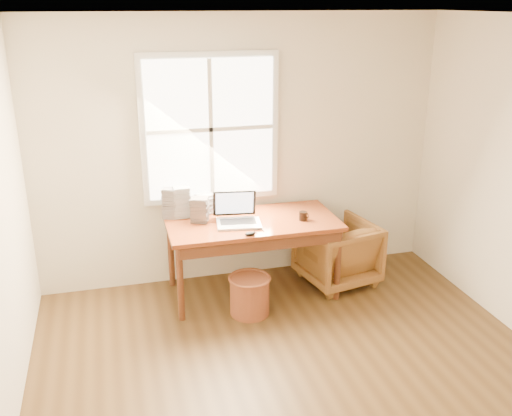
{
  "coord_description": "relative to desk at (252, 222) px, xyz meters",
  "views": [
    {
      "loc": [
        -1.25,
        -3.02,
        2.69
      ],
      "look_at": [
        -0.0,
        1.65,
        0.93
      ],
      "focal_mm": 40.0,
      "sensor_mm": 36.0,
      "label": 1
    }
  ],
  "objects": [
    {
      "name": "coffee_mug",
      "position": [
        0.46,
        -0.12,
        0.06
      ],
      "size": [
        0.09,
        0.09,
        0.08
      ],
      "primitive_type": "cylinder",
      "rotation": [
        0.0,
        0.0,
        0.23
      ],
      "color": "black",
      "rests_on": "desk"
    },
    {
      "name": "wicker_stool",
      "position": [
        -0.13,
        -0.39,
        -0.55
      ],
      "size": [
        0.46,
        0.46,
        0.36
      ],
      "primitive_type": "cylinder",
      "rotation": [
        0.0,
        0.0,
        -0.38
      ],
      "color": "brown",
      "rests_on": "room_shell"
    },
    {
      "name": "desk",
      "position": [
        0.0,
        0.0,
        0.0
      ],
      "size": [
        1.6,
        0.8,
        0.04
      ],
      "primitive_type": "cube",
      "color": "brown",
      "rests_on": "room_shell"
    },
    {
      "name": "room_shell",
      "position": [
        -0.02,
        -1.64,
        0.59
      ],
      "size": [
        4.04,
        4.54,
        2.64
      ],
      "color": "#4E361B",
      "rests_on": "ground"
    },
    {
      "name": "cd_stack_c",
      "position": [
        -0.73,
        0.27,
        0.16
      ],
      "size": [
        0.16,
        0.15,
        0.29
      ],
      "primitive_type": "cube",
      "rotation": [
        0.0,
        0.0,
        -0.38
      ],
      "color": "#A2A2B0",
      "rests_on": "desk"
    },
    {
      "name": "mouse",
      "position": [
        -0.11,
        -0.35,
        0.04
      ],
      "size": [
        0.1,
        0.07,
        0.03
      ],
      "primitive_type": "ellipsoid",
      "rotation": [
        0.0,
        0.0,
        0.12
      ],
      "color": "black",
      "rests_on": "desk"
    },
    {
      "name": "cd_stack_d",
      "position": [
        -0.38,
        0.31,
        0.12
      ],
      "size": [
        0.2,
        0.19,
        0.19
      ],
      "primitive_type": "cube",
      "rotation": [
        0.0,
        0.0,
        0.43
      ],
      "color": "silver",
      "rests_on": "desk"
    },
    {
      "name": "cd_stack_a",
      "position": [
        -0.62,
        0.26,
        0.17
      ],
      "size": [
        0.16,
        0.14,
        0.3
      ],
      "primitive_type": "cube",
      "rotation": [
        0.0,
        0.0,
        -0.01
      ],
      "color": "silver",
      "rests_on": "desk"
    },
    {
      "name": "armchair",
      "position": [
        0.88,
        -0.0,
        -0.41
      ],
      "size": [
        0.8,
        0.82,
        0.64
      ],
      "primitive_type": "imported",
      "rotation": [
        0.0,
        0.0,
        3.34
      ],
      "color": "brown",
      "rests_on": "room_shell"
    },
    {
      "name": "laptop",
      "position": [
        -0.15,
        -0.08,
        0.17
      ],
      "size": [
        0.44,
        0.46,
        0.29
      ],
      "primitive_type": null,
      "rotation": [
        0.0,
        0.0,
        -0.14
      ],
      "color": "silver",
      "rests_on": "desk"
    },
    {
      "name": "cd_stack_b",
      "position": [
        -0.48,
        0.1,
        0.14
      ],
      "size": [
        0.19,
        0.18,
        0.23
      ],
      "primitive_type": "cube",
      "rotation": [
        0.0,
        0.0,
        -0.35
      ],
      "color": "#27282D",
      "rests_on": "desk"
    }
  ]
}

